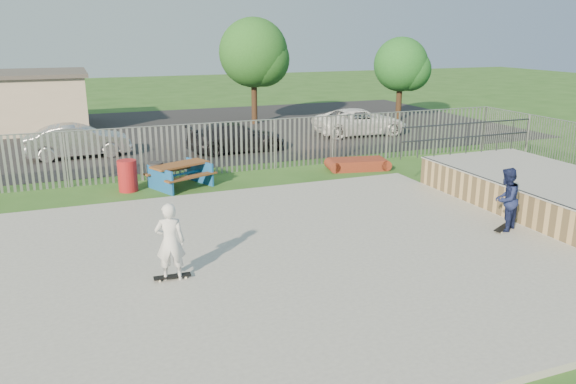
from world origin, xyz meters
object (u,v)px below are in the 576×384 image
object	(u,v)px
car_silver	(78,141)
skater_navy	(506,199)
trash_bin_red	(128,176)
car_dark	(236,137)
car_white	(360,122)
tree_mid	(254,53)
funbox	(358,164)
tree_right	(401,65)
trash_bin_grey	(156,175)
picnic_table	(180,175)
skater_white	(170,242)

from	to	relation	value
car_silver	skater_navy	distance (m)	17.94
trash_bin_red	car_silver	size ratio (longest dim) A/B	0.25
car_dark	car_white	distance (m)	7.58
tree_mid	skater_navy	world-z (taller)	tree_mid
funbox	skater_navy	size ratio (longest dim) A/B	1.31
car_dark	car_white	size ratio (longest dim) A/B	0.91
car_silver	tree_right	bearing A→B (deg)	-79.55
trash_bin_grey	tree_right	world-z (taller)	tree_right
car_white	picnic_table	bearing A→B (deg)	124.63
car_silver	tree_right	world-z (taller)	tree_right
picnic_table	funbox	size ratio (longest dim) A/B	1.11
tree_mid	skater_navy	bearing A→B (deg)	-89.01
trash_bin_grey	skater_navy	distance (m)	11.63
car_silver	car_dark	distance (m)	6.91
trash_bin_red	trash_bin_grey	distance (m)	1.02
car_dark	car_white	bearing A→B (deg)	-78.75
funbox	trash_bin_red	bearing A→B (deg)	-169.49
trash_bin_red	trash_bin_grey	world-z (taller)	trash_bin_red
picnic_table	trash_bin_grey	world-z (taller)	trash_bin_grey
tree_mid	funbox	bearing A→B (deg)	-88.73
funbox	tree_right	xyz separation A→B (m)	(8.55, 10.64, 3.18)
skater_white	trash_bin_red	bearing A→B (deg)	-76.70
trash_bin_grey	car_white	world-z (taller)	car_white
tree_mid	tree_right	xyz separation A→B (m)	(8.82, -1.82, -0.75)
funbox	tree_mid	size ratio (longest dim) A/B	0.37
tree_mid	car_silver	bearing A→B (deg)	-149.10
car_silver	trash_bin_grey	bearing A→B (deg)	-160.65
car_silver	skater_white	bearing A→B (deg)	-176.21
trash_bin_red	car_white	world-z (taller)	car_white
car_white	tree_mid	distance (m)	7.74
car_dark	car_silver	bearing A→B (deg)	76.35
trash_bin_grey	skater_navy	size ratio (longest dim) A/B	0.52
picnic_table	car_dark	distance (m)	6.24
car_white	car_silver	bearing A→B (deg)	94.03
trash_bin_grey	car_white	xyz separation A→B (m)	(11.72, 6.59, 0.26)
car_white	tree_mid	bearing A→B (deg)	38.36
tree_mid	trash_bin_grey	bearing A→B (deg)	-122.06
car_silver	tree_right	xyz separation A→B (m)	(18.89, 4.20, 2.65)
car_white	trash_bin_red	bearing A→B (deg)	120.36
trash_bin_red	car_dark	bearing A→B (deg)	43.02
trash_bin_grey	car_silver	xyz separation A→B (m)	(-2.43, 6.17, 0.29)
trash_bin_red	car_silver	world-z (taller)	car_silver
funbox	car_white	distance (m)	7.85
funbox	trash_bin_red	size ratio (longest dim) A/B	2.08
trash_bin_grey	car_silver	world-z (taller)	car_silver
trash_bin_red	picnic_table	bearing A→B (deg)	-4.22
trash_bin_red	tree_mid	bearing A→B (deg)	55.07
funbox	car_dark	bearing A→B (deg)	136.16
picnic_table	car_dark	size ratio (longest dim) A/B	0.55
car_silver	skater_white	size ratio (longest dim) A/B	2.53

